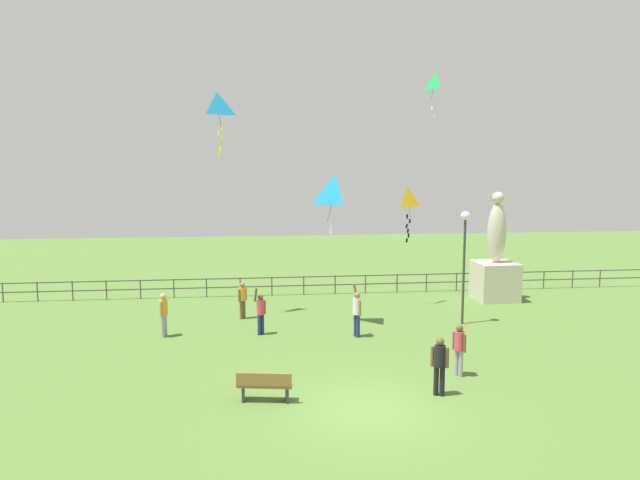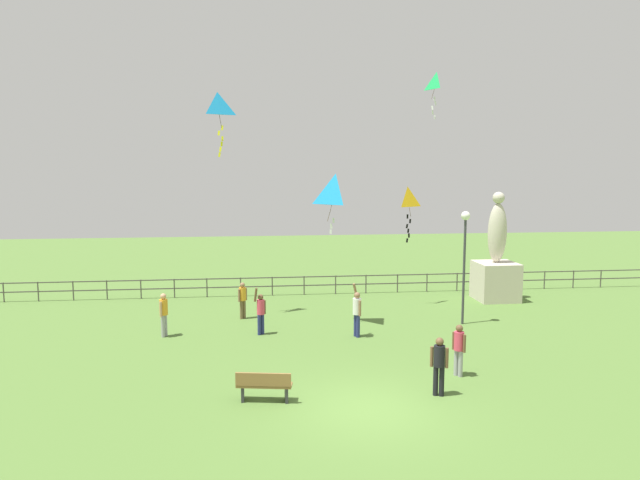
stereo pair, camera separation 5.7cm
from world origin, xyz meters
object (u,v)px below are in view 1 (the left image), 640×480
person_3 (459,347)px  person_5 (261,311)px  kite_0 (217,108)px  statue_monument (495,268)px  person_2 (357,311)px  kite_2 (407,199)px  kite_1 (436,83)px  kite_3 (335,191)px  park_bench (265,385)px  person_0 (242,298)px  person_4 (164,312)px  lamppost (465,243)px  person_1 (440,362)px

person_3 → person_5: size_ratio=0.87×
kite_0 → statue_monument: bearing=6.6°
person_2 → kite_2: kite_2 is taller
statue_monument → person_2: size_ratio=2.60×
person_5 → kite_1: kite_1 is taller
person_3 → kite_3: 8.31m
person_5 → park_bench: bearing=-89.9°
kite_0 → kite_1: size_ratio=1.17×
person_3 → kite_3: (-2.89, 6.37, 4.48)m
person_3 → kite_1: 15.03m
person_0 → person_2: 5.35m
kite_0 → kite_3: size_ratio=1.12×
person_3 → kite_3: bearing=114.4°
person_4 → kite_0: bearing=56.2°
lamppost → kite_2: size_ratio=1.80×
park_bench → person_4: bearing=119.0°
person_2 → person_1: bearing=-77.8°
person_4 → kite_1: kite_1 is taller
park_bench → person_5: size_ratio=0.84×
person_5 → person_2: bearing=-11.0°
kite_0 → lamppost: bearing=-14.4°
lamppost → person_1: lamppost is taller
person_1 → kite_1: size_ratio=0.74×
lamppost → person_2: size_ratio=2.30×
person_0 → person_4: (-2.89, -2.31, 0.06)m
kite_0 → kite_2: (8.40, 1.02, -3.90)m
lamppost → kite_0: (-9.83, 2.52, 5.47)m
statue_monument → kite_2: bearing=-173.8°
park_bench → kite_1: 18.25m
lamppost → person_5: lamppost is taller
kite_2 → kite_3: size_ratio=1.09×
person_3 → kite_0: kite_0 is taller
person_2 → kite_1: kite_1 is taller
lamppost → kite_2: kite_2 is taller
person_5 → kite_2: kite_2 is taller
person_2 → kite_2: 6.97m
statue_monument → person_3: size_ratio=3.25×
person_5 → kite_1: 14.27m
person_3 → kite_0: bearing=132.6°
statue_monument → kite_2: (-4.56, -0.49, 3.37)m
person_1 → person_5: 8.13m
kite_1 → kite_0: bearing=-163.2°
person_5 → person_0: bearing=106.6°
statue_monument → kite_3: kite_3 is taller
kite_0 → person_2: bearing=-36.1°
statue_monument → kite_0: 14.94m
person_0 → kite_3: size_ratio=0.66×
statue_monument → person_1: size_ratio=3.13×
kite_1 → kite_2: 6.18m
person_1 → statue_monument: bearing=59.8°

